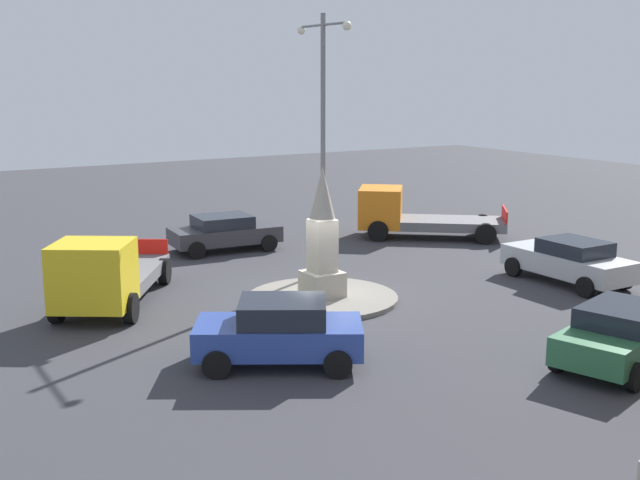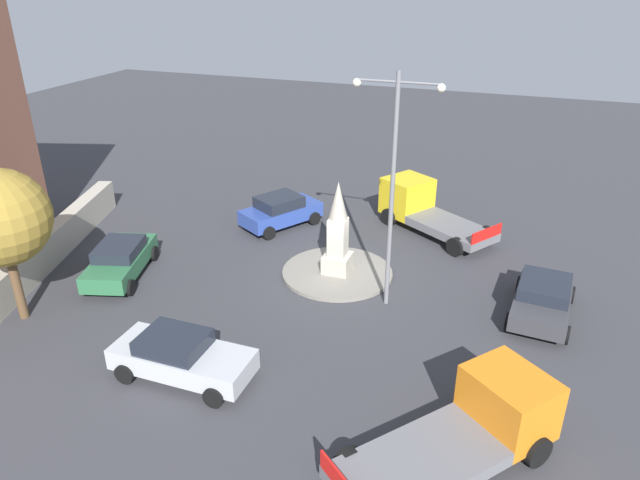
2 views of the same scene
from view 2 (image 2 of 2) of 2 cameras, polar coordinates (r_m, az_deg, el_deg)
ground_plane at (r=23.98m, az=1.70°, el=-3.34°), size 80.00×80.00×0.00m
traffic_island at (r=23.95m, az=1.70°, el=-3.19°), size 4.52×4.52×0.14m
monument at (r=23.15m, az=1.75°, el=0.68°), size 1.07×1.07×3.87m
streetlamp at (r=20.00m, az=7.16°, el=6.43°), size 3.00×0.28×8.50m
car_blue_passing at (r=28.06m, az=-3.87°, el=2.88°), size 3.46×4.19×1.55m
car_silver_approaching at (r=18.52m, az=-13.43°, el=-10.97°), size 4.36×1.95×1.45m
car_dark_grey_near_island at (r=22.40m, az=20.96°, el=-5.28°), size 2.35×4.23×1.37m
car_green_parked_right at (r=24.83m, az=-18.93°, el=-1.80°), size 2.88×4.49×1.42m
truck_yellow_parked_left at (r=28.20m, az=9.92°, el=3.18°), size 5.96×4.86×2.20m
truck_orange_waiting at (r=15.93m, az=14.78°, el=-17.21°), size 5.42×5.97×2.04m
stone_boundary_wall at (r=26.82m, az=-25.25°, el=-1.01°), size 4.51×13.07×1.39m
tree_near_wall at (r=22.12m, az=-28.83°, el=1.88°), size 3.33×3.33×5.56m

